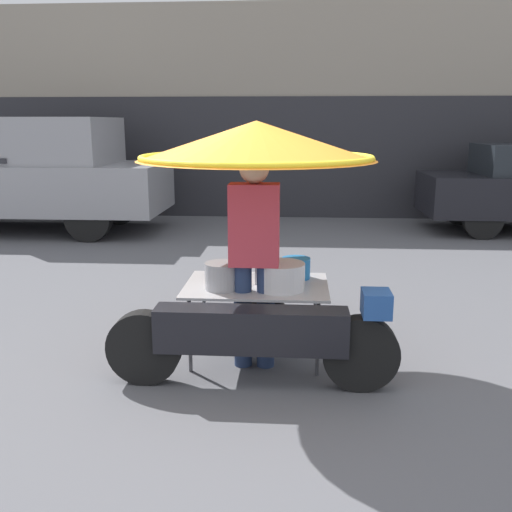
% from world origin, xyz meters
% --- Properties ---
extents(ground_plane, '(36.00, 36.00, 0.00)m').
position_xyz_m(ground_plane, '(0.00, 0.00, 0.00)').
color(ground_plane, '#56565B').
extents(shopfront_building, '(28.00, 2.06, 4.17)m').
position_xyz_m(shopfront_building, '(0.00, 8.69, 2.07)').
color(shopfront_building, gray).
rests_on(shopfront_building, ground).
extents(vendor_motorcycle_cart, '(2.14, 1.85, 1.92)m').
position_xyz_m(vendor_motorcycle_cart, '(0.13, 0.40, 1.48)').
color(vendor_motorcycle_cart, black).
rests_on(vendor_motorcycle_cart, ground).
extents(vendor_person, '(0.38, 0.23, 1.68)m').
position_xyz_m(vendor_person, '(0.11, 0.28, 0.95)').
color(vendor_person, navy).
rests_on(vendor_person, ground).
extents(pickup_truck, '(5.22, 1.92, 1.99)m').
position_xyz_m(pickup_truck, '(-4.37, 5.80, 0.96)').
color(pickup_truck, black).
rests_on(pickup_truck, ground).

